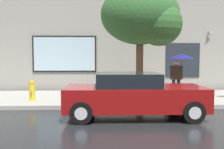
# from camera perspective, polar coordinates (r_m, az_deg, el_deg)

# --- Properties ---
(ground_plane) EXTENTS (60.00, 60.00, 0.00)m
(ground_plane) POSITION_cam_1_polar(r_m,az_deg,el_deg) (8.17, 7.17, -9.32)
(ground_plane) COLOR black
(sidewalk) EXTENTS (20.00, 4.00, 0.15)m
(sidewalk) POSITION_cam_1_polar(r_m,az_deg,el_deg) (11.07, 4.79, -5.37)
(sidewalk) COLOR #A3A099
(sidewalk) RESTS_ON ground
(building_facade) EXTENTS (20.00, 0.67, 7.00)m
(building_facade) POSITION_cam_1_polar(r_m,az_deg,el_deg) (13.50, 3.57, 10.84)
(building_facade) COLOR #9E998E
(building_facade) RESTS_ON ground
(parked_car) EXTENTS (4.27, 1.82, 1.39)m
(parked_car) POSITION_cam_1_polar(r_m,az_deg,el_deg) (7.86, 4.88, -4.69)
(parked_car) COLOR maroon
(parked_car) RESTS_ON ground
(fire_hydrant) EXTENTS (0.30, 0.44, 0.80)m
(fire_hydrant) POSITION_cam_1_polar(r_m,az_deg,el_deg) (10.52, -17.69, -3.47)
(fire_hydrant) COLOR yellow
(fire_hydrant) RESTS_ON sidewalk
(pedestrian_with_umbrella) EXTENTS (1.08, 1.08, 1.87)m
(pedestrian_with_umbrella) POSITION_cam_1_polar(r_m,az_deg,el_deg) (10.75, 15.21, 2.76)
(pedestrian_with_umbrella) COLOR black
(pedestrian_with_umbrella) RESTS_ON sidewalk
(street_tree) EXTENTS (3.04, 2.58, 4.48)m
(street_tree) POSITION_cam_1_polar(r_m,az_deg,el_deg) (9.93, 7.26, 12.80)
(street_tree) COLOR #4C3823
(street_tree) RESTS_ON sidewalk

